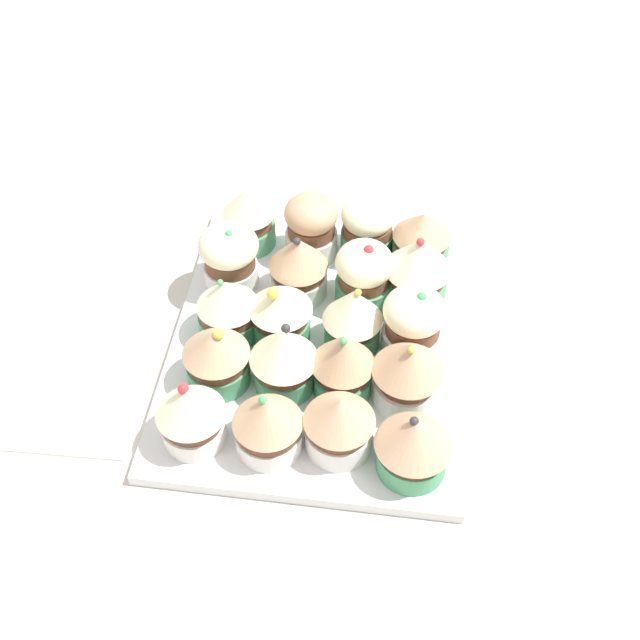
# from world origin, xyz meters

# --- Properties ---
(ground_plane) EXTENTS (1.80, 1.80, 0.03)m
(ground_plane) POSITION_xyz_m (0.00, 0.00, -0.01)
(ground_plane) COLOR beige
(baking_tray) EXTENTS (0.29, 0.35, 0.01)m
(baking_tray) POSITION_xyz_m (0.00, 0.00, 0.01)
(baking_tray) COLOR silver
(baking_tray) RESTS_ON ground_plane
(cupcake_0) EXTENTS (0.06, 0.06, 0.07)m
(cupcake_0) POSITION_xyz_m (-0.10, -0.13, 0.05)
(cupcake_0) COLOR white
(cupcake_0) RESTS_ON baking_tray
(cupcake_1) EXTENTS (0.06, 0.06, 0.07)m
(cupcake_1) POSITION_xyz_m (-0.03, -0.13, 0.05)
(cupcake_1) COLOR white
(cupcake_1) RESTS_ON baking_tray
(cupcake_2) EXTENTS (0.06, 0.06, 0.07)m
(cupcake_2) POSITION_xyz_m (0.03, -0.12, 0.05)
(cupcake_2) COLOR white
(cupcake_2) RESTS_ON baking_tray
(cupcake_3) EXTENTS (0.07, 0.07, 0.07)m
(cupcake_3) POSITION_xyz_m (0.10, -0.13, 0.05)
(cupcake_3) COLOR #4C9E6B
(cupcake_3) RESTS_ON baking_tray
(cupcake_4) EXTENTS (0.06, 0.06, 0.07)m
(cupcake_4) POSITION_xyz_m (-0.09, -0.06, 0.05)
(cupcake_4) COLOR #4C9E6B
(cupcake_4) RESTS_ON baking_tray
(cupcake_5) EXTENTS (0.06, 0.06, 0.08)m
(cupcake_5) POSITION_xyz_m (-0.03, -0.06, 0.05)
(cupcake_5) COLOR #4C9E6B
(cupcake_5) RESTS_ON baking_tray
(cupcake_6) EXTENTS (0.06, 0.06, 0.08)m
(cupcake_6) POSITION_xyz_m (0.03, -0.06, 0.05)
(cupcake_6) COLOR #4C9E6B
(cupcake_6) RESTS_ON baking_tray
(cupcake_7) EXTENTS (0.07, 0.07, 0.08)m
(cupcake_7) POSITION_xyz_m (0.09, -0.06, 0.05)
(cupcake_7) COLOR white
(cupcake_7) RESTS_ON baking_tray
(cupcake_8) EXTENTS (0.06, 0.06, 0.07)m
(cupcake_8) POSITION_xyz_m (-0.09, -0.00, 0.05)
(cupcake_8) COLOR #4C9E6B
(cupcake_8) RESTS_ON baking_tray
(cupcake_9) EXTENTS (0.06, 0.06, 0.07)m
(cupcake_9) POSITION_xyz_m (-0.04, -0.00, 0.05)
(cupcake_9) COLOR #4C9E6B
(cupcake_9) RESTS_ON baking_tray
(cupcake_10) EXTENTS (0.06, 0.06, 0.08)m
(cupcake_10) POSITION_xyz_m (0.03, 0.00, 0.05)
(cupcake_10) COLOR #4C9E6B
(cupcake_10) RESTS_ON baking_tray
(cupcake_11) EXTENTS (0.06, 0.06, 0.08)m
(cupcake_11) POSITION_xyz_m (0.09, -0.00, 0.05)
(cupcake_11) COLOR white
(cupcake_11) RESTS_ON baking_tray
(cupcake_12) EXTENTS (0.06, 0.06, 0.08)m
(cupcake_12) POSITION_xyz_m (-0.10, 0.07, 0.05)
(cupcake_12) COLOR white
(cupcake_12) RESTS_ON baking_tray
(cupcake_13) EXTENTS (0.06, 0.06, 0.08)m
(cupcake_13) POSITION_xyz_m (-0.03, 0.06, 0.05)
(cupcake_13) COLOR white
(cupcake_13) RESTS_ON baking_tray
(cupcake_14) EXTENTS (0.06, 0.06, 0.08)m
(cupcake_14) POSITION_xyz_m (0.04, 0.06, 0.05)
(cupcake_14) COLOR #4C9E6B
(cupcake_14) RESTS_ON baking_tray
(cupcake_15) EXTENTS (0.07, 0.07, 0.08)m
(cupcake_15) POSITION_xyz_m (0.09, 0.07, 0.05)
(cupcake_15) COLOR #4C9E6B
(cupcake_15) RESTS_ON baking_tray
(cupcake_16) EXTENTS (0.06, 0.06, 0.07)m
(cupcake_16) POSITION_xyz_m (-0.09, 0.13, 0.05)
(cupcake_16) COLOR #4C9E6B
(cupcake_16) RESTS_ON baking_tray
(cupcake_17) EXTENTS (0.06, 0.06, 0.07)m
(cupcake_17) POSITION_xyz_m (-0.03, 0.12, 0.05)
(cupcake_17) COLOR white
(cupcake_17) RESTS_ON baking_tray
(cupcake_18) EXTENTS (0.06, 0.06, 0.07)m
(cupcake_18) POSITION_xyz_m (0.03, 0.13, 0.05)
(cupcake_18) COLOR #4C9E6B
(cupcake_18) RESTS_ON baking_tray
(cupcake_19) EXTENTS (0.06, 0.06, 0.06)m
(cupcake_19) POSITION_xyz_m (0.09, 0.13, 0.04)
(cupcake_19) COLOR #4C9E6B
(cupcake_19) RESTS_ON baking_tray
(napkin) EXTENTS (0.15, 0.14, 0.01)m
(napkin) POSITION_xyz_m (-0.23, -0.09, 0.00)
(napkin) COLOR white
(napkin) RESTS_ON ground_plane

